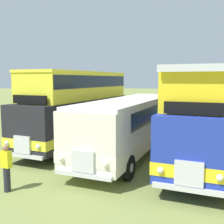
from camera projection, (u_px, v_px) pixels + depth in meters
The scene contains 4 objects.
bus_first_in_row at pixel (78, 105), 16.79m from camera, with size 2.80×9.82×4.49m.
bus_second_in_row at pixel (132, 122), 14.95m from camera, with size 3.07×11.23×2.99m.
bus_third_in_row at pixel (205, 113), 13.78m from camera, with size 3.09×11.51×4.52m.
marshal_person at pixel (7, 168), 9.89m from camera, with size 0.36×0.24×1.73m.
Camera 1 is at (-5.66, -14.13, 4.04)m, focal length 44.32 mm.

